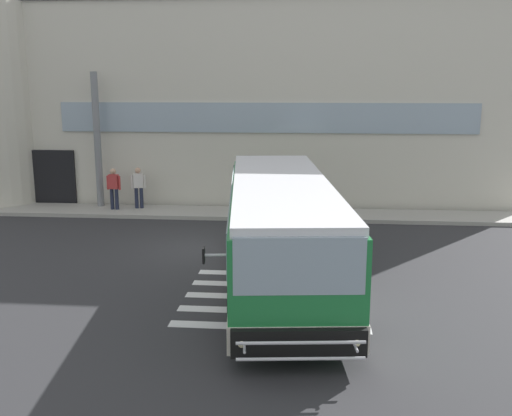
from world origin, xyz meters
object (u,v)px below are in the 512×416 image
Objects in this scene: bus_main_foreground at (280,231)px; passenger_near_column at (114,186)px; entry_support_column at (97,140)px; safety_bollard_yellow at (267,211)px; passenger_by_doorway at (139,186)px.

passenger_near_column is at bearing 133.16° from bus_main_foreground.
entry_support_column reaches higher than bus_main_foreground.
entry_support_column is at bearing 165.75° from safety_bollard_yellow.
bus_main_foreground is (7.89, -8.14, -1.55)m from entry_support_column.
passenger_by_doorway is at bearing -9.49° from entry_support_column.
passenger_by_doorway is (0.92, 0.29, -0.03)m from passenger_near_column.
passenger_near_column and passenger_by_doorway have the same top height.
entry_support_column is 11.45m from bus_main_foreground.
bus_main_foreground is 10.37m from passenger_near_column.
safety_bollard_yellow is at bearing -14.25° from entry_support_column.
passenger_near_column is 6.44m from safety_bollard_yellow.
bus_main_foreground is 6.73× the size of passenger_near_column.
entry_support_column is 6.08× the size of safety_bollard_yellow.
bus_main_foreground reaches higher than passenger_by_doorway.
passenger_near_column is 0.97m from passenger_by_doorway.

